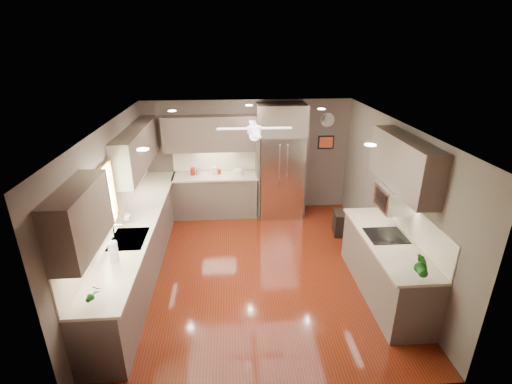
{
  "coord_description": "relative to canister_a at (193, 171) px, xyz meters",
  "views": [
    {
      "loc": [
        -0.4,
        -5.43,
        3.67
      ],
      "look_at": [
        0.05,
        0.6,
        1.17
      ],
      "focal_mm": 26.0,
      "sensor_mm": 36.0,
      "label": 1
    }
  ],
  "objects": [
    {
      "name": "framed_print",
      "position": [
        2.96,
        0.24,
        0.53
      ],
      "size": [
        0.36,
        0.03,
        0.3
      ],
      "color": "black",
      "rests_on": "wall_back"
    },
    {
      "name": "wall_left",
      "position": [
        -1.04,
        -2.24,
        0.23
      ],
      "size": [
        0.0,
        5.0,
        5.0
      ],
      "primitive_type": "plane",
      "rotation": [
        1.57,
        0.0,
        1.57
      ],
      "color": "brown",
      "rests_on": "ground"
    },
    {
      "name": "wall_front",
      "position": [
        1.21,
        -4.74,
        0.23
      ],
      "size": [
        4.5,
        0.0,
        4.5
      ],
      "primitive_type": "plane",
      "rotation": [
        -1.57,
        0.0,
        0.0
      ],
      "color": "brown",
      "rests_on": "ground"
    },
    {
      "name": "left_run",
      "position": [
        -0.75,
        -2.09,
        -0.54
      ],
      "size": [
        0.65,
        4.7,
        1.45
      ],
      "color": "#4B3C36",
      "rests_on": "ground"
    },
    {
      "name": "wall_back",
      "position": [
        1.21,
        0.26,
        0.23
      ],
      "size": [
        4.5,
        0.0,
        4.5
      ],
      "primitive_type": "plane",
      "rotation": [
        1.57,
        0.0,
        0.0
      ],
      "color": "brown",
      "rests_on": "ground"
    },
    {
      "name": "canister_a",
      "position": [
        0.0,
        0.0,
        0.0
      ],
      "size": [
        0.11,
        0.11,
        0.17
      ],
      "primitive_type": "cylinder",
      "rotation": [
        0.0,
        0.0,
        0.08
      ],
      "color": "maroon",
      "rests_on": "back_run"
    },
    {
      "name": "recessed_lights",
      "position": [
        1.17,
        -1.84,
        1.47
      ],
      "size": [
        2.84,
        3.14,
        0.01
      ],
      "color": "white",
      "rests_on": "ceiling"
    },
    {
      "name": "soap_bottle",
      "position": [
        -0.86,
        -2.17,
        0.01
      ],
      "size": [
        0.08,
        0.08,
        0.17
      ],
      "primitive_type": "imported",
      "rotation": [
        0.0,
        0.0,
        0.0
      ],
      "color": "white",
      "rests_on": "left_run"
    },
    {
      "name": "potted_plant_left",
      "position": [
        -0.72,
        -4.19,
        0.06
      ],
      "size": [
        0.16,
        0.12,
        0.27
      ],
      "primitive_type": "imported",
      "rotation": [
        0.0,
        0.0,
        -0.2
      ],
      "color": "#1C621C",
      "rests_on": "left_run"
    },
    {
      "name": "canister_c",
      "position": [
        0.47,
        -0.01,
        0.01
      ],
      "size": [
        0.11,
        0.11,
        0.17
      ],
      "primitive_type": "cylinder",
      "rotation": [
        0.0,
        0.0,
        0.06
      ],
      "color": "beige",
      "rests_on": "back_run"
    },
    {
      "name": "bowl",
      "position": [
        0.98,
        -0.07,
        -0.05
      ],
      "size": [
        0.28,
        0.28,
        0.06
      ],
      "primitive_type": "imported",
      "rotation": [
        0.0,
        0.0,
        -0.19
      ],
      "color": "beige",
      "rests_on": "back_run"
    },
    {
      "name": "right_run",
      "position": [
        3.14,
        -3.04,
        -0.54
      ],
      "size": [
        0.7,
        2.2,
        1.45
      ],
      "color": "#4B3C36",
      "rests_on": "ground"
    },
    {
      "name": "refrigerator",
      "position": [
        1.91,
        -0.08,
        0.17
      ],
      "size": [
        1.06,
        0.75,
        2.45
      ],
      "color": "silver",
      "rests_on": "ground"
    },
    {
      "name": "wall_right",
      "position": [
        3.46,
        -2.24,
        0.23
      ],
      "size": [
        0.0,
        5.0,
        5.0
      ],
      "primitive_type": "plane",
      "rotation": [
        1.57,
        0.0,
        -1.57
      ],
      "color": "brown",
      "rests_on": "ground"
    },
    {
      "name": "sink",
      "position": [
        -0.72,
        -2.74,
        -0.11
      ],
      "size": [
        0.5,
        0.7,
        0.32
      ],
      "color": "silver",
      "rests_on": "left_run"
    },
    {
      "name": "ceiling_fan",
      "position": [
        1.21,
        -1.94,
        1.31
      ],
      "size": [
        1.18,
        1.18,
        0.32
      ],
      "color": "white",
      "rests_on": "ceiling"
    },
    {
      "name": "back_run",
      "position": [
        0.48,
        -0.04,
        -0.54
      ],
      "size": [
        1.85,
        0.65,
        1.45
      ],
      "color": "#4B3C36",
      "rests_on": "ground"
    },
    {
      "name": "stool",
      "position": [
        3.09,
        -1.15,
        -0.78
      ],
      "size": [
        0.49,
        0.49,
        0.5
      ],
      "color": "black",
      "rests_on": "ground"
    },
    {
      "name": "uppers",
      "position": [
        0.47,
        -1.53,
        0.85
      ],
      "size": [
        4.5,
        4.7,
        0.95
      ],
      "color": "#4B3C36",
      "rests_on": "wall_left"
    },
    {
      "name": "wall_clock",
      "position": [
        2.96,
        0.24,
        1.03
      ],
      "size": [
        0.3,
        0.03,
        0.3
      ],
      "color": "white",
      "rests_on": "wall_back"
    },
    {
      "name": "canister_b",
      "position": [
        0.12,
        -0.01,
        -0.01
      ],
      "size": [
        0.1,
        0.1,
        0.15
      ],
      "primitive_type": "cylinder",
      "rotation": [
        0.0,
        0.0,
        0.05
      ],
      "color": "silver",
      "rests_on": "back_run"
    },
    {
      "name": "paper_towel",
      "position": [
        -0.75,
        -3.34,
        0.06
      ],
      "size": [
        0.12,
        0.12,
        0.31
      ],
      "color": "white",
      "rests_on": "left_run"
    },
    {
      "name": "floor",
      "position": [
        1.21,
        -2.24,
        -1.02
      ],
      "size": [
        5.0,
        5.0,
        0.0
      ],
      "primitive_type": "plane",
      "color": "#451709",
      "rests_on": "ground"
    },
    {
      "name": "canister_d",
      "position": [
        0.57,
        0.0,
        -0.02
      ],
      "size": [
        0.1,
        0.1,
        0.11
      ],
      "primitive_type": "cylinder",
      "rotation": [
        0.0,
        0.0,
        -0.43
      ],
      "color": "maroon",
      "rests_on": "back_run"
    },
    {
      "name": "potted_plant_right",
      "position": [
        3.11,
        -4.01,
        0.1
      ],
      "size": [
        0.22,
        0.19,
        0.35
      ],
      "primitive_type": "imported",
      "rotation": [
        0.0,
        0.0,
        -0.21
      ],
      "color": "#1C621C",
      "rests_on": "right_run"
    },
    {
      "name": "ceiling",
      "position": [
        1.21,
        -2.24,
        1.48
      ],
      "size": [
        5.0,
        5.0,
        0.0
      ],
      "primitive_type": "plane",
      "rotation": [
        3.14,
        0.0,
        0.0
      ],
      "color": "white",
      "rests_on": "ground"
    },
    {
      "name": "microwave",
      "position": [
        3.24,
        -2.79,
        0.46
      ],
      "size": [
        0.43,
        0.55,
        0.34
      ],
      "color": "silver",
      "rests_on": "wall_right"
    },
    {
      "name": "window",
      "position": [
        -1.01,
        -2.74,
        0.53
      ],
      "size": [
        0.05,
        1.12,
        0.92
      ],
      "color": "#BFF2B2",
      "rests_on": "wall_left"
    }
  ]
}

